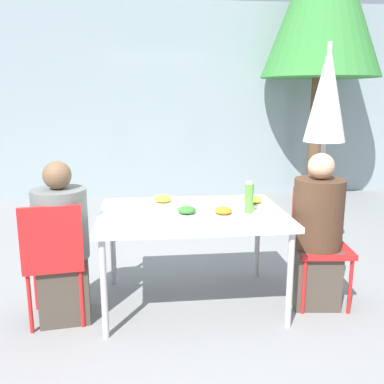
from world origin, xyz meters
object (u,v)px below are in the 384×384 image
(person_right, at_px, (317,236))
(person_left, at_px, (62,248))
(closed_umbrella, at_px, (326,103))
(chair_right, at_px, (320,236))
(drinking_cup, at_px, (142,207))
(salad_bowl, at_px, (154,218))
(chair_left, at_px, (54,254))
(bottle, at_px, (249,198))

(person_right, bearing_deg, person_left, 6.76)
(closed_umbrella, bearing_deg, chair_right, -112.34)
(drinking_cup, xyz_separation_m, salad_bowl, (0.08, -0.26, -0.02))
(salad_bowl, bearing_deg, drinking_cup, 107.19)
(chair_left, relative_size, person_right, 0.75)
(person_left, relative_size, closed_umbrella, 0.56)
(person_right, distance_m, salad_bowl, 1.25)
(chair_right, distance_m, bottle, 0.67)
(person_left, bearing_deg, salad_bowl, -18.88)
(person_left, height_order, drinking_cup, person_left)
(chair_right, bearing_deg, salad_bowl, 16.16)
(chair_right, bearing_deg, person_left, 8.94)
(person_right, xyz_separation_m, closed_umbrella, (0.40, 0.91, 0.97))
(person_left, height_order, closed_umbrella, closed_umbrella)
(bottle, height_order, drinking_cup, bottle)
(closed_umbrella, relative_size, salad_bowl, 12.46)
(chair_left, height_order, bottle, bottle)
(chair_right, distance_m, salad_bowl, 1.33)
(drinking_cup, height_order, salad_bowl, drinking_cup)
(person_right, height_order, bottle, person_right)
(person_right, bearing_deg, drinking_cup, 1.33)
(person_right, distance_m, bottle, 0.61)
(person_left, xyz_separation_m, closed_umbrella, (2.28, 0.92, 0.99))
(person_left, relative_size, person_right, 0.98)
(chair_left, relative_size, drinking_cup, 10.06)
(chair_left, relative_size, salad_bowl, 5.35)
(chair_right, relative_size, salad_bowl, 5.35)
(salad_bowl, bearing_deg, person_right, 6.81)
(chair_right, xyz_separation_m, bottle, (-0.58, -0.05, 0.33))
(chair_left, height_order, closed_umbrella, closed_umbrella)
(chair_right, xyz_separation_m, salad_bowl, (-1.29, -0.22, 0.24))
(closed_umbrella, distance_m, salad_bowl, 2.08)
(person_left, distance_m, salad_bowl, 0.70)
(chair_right, height_order, drinking_cup, chair_right)
(salad_bowl, bearing_deg, person_left, 168.20)
(chair_right, distance_m, person_right, 0.10)
(person_right, xyz_separation_m, bottle, (-0.53, 0.03, 0.30))
(chair_left, xyz_separation_m, bottle, (1.39, 0.12, 0.33))
(closed_umbrella, bearing_deg, bottle, -136.43)
(closed_umbrella, relative_size, bottle, 8.75)
(person_right, relative_size, drinking_cup, 13.41)
(person_left, height_order, bottle, person_left)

